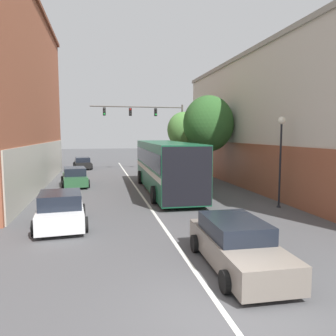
# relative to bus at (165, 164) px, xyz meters

# --- Properties ---
(ground_plane) EXTENTS (160.00, 160.00, 0.00)m
(ground_plane) POSITION_rel_bus_xyz_m (-1.77, -14.96, -1.86)
(ground_plane) COLOR #4C4C4F
(lane_center_line) EXTENTS (0.14, 43.52, 0.01)m
(lane_center_line) POSITION_rel_bus_xyz_m (-1.77, 0.79, -1.86)
(lane_center_line) COLOR silver
(lane_center_line) RESTS_ON ground_plane
(building_right_storefront) EXTENTS (6.74, 25.52, 9.54)m
(building_right_storefront) POSITION_rel_bus_xyz_m (8.93, 0.50, 3.02)
(building_right_storefront) COLOR beige
(building_right_storefront) RESTS_ON ground_plane
(bus) EXTENTS (3.12, 12.09, 3.31)m
(bus) POSITION_rel_bus_xyz_m (0.00, 0.00, 0.00)
(bus) COLOR #145133
(bus) RESTS_ON ground_plane
(hatchback_foreground) EXTENTS (2.05, 4.62, 1.37)m
(hatchback_foreground) POSITION_rel_bus_xyz_m (-0.48, -12.73, -1.21)
(hatchback_foreground) COLOR slate
(hatchback_foreground) RESTS_ON ground_plane
(parked_car_left_near) EXTENTS (2.28, 4.31, 1.40)m
(parked_car_left_near) POSITION_rel_bus_xyz_m (-6.15, 3.63, -1.20)
(parked_car_left_near) COLOR #285633
(parked_car_left_near) RESTS_ON ground_plane
(parked_car_left_mid) EXTENTS (2.24, 3.97, 1.29)m
(parked_car_left_mid) POSITION_rel_bus_xyz_m (-6.14, 15.82, -1.25)
(parked_car_left_mid) COLOR black
(parked_car_left_mid) RESTS_ON ground_plane
(parked_car_left_far) EXTENTS (2.33, 4.17, 1.46)m
(parked_car_left_far) POSITION_rel_bus_xyz_m (-5.97, -7.27, -1.18)
(parked_car_left_far) COLOR silver
(parked_car_left_far) RESTS_ON ground_plane
(traffic_signal_gantry) EXTENTS (9.62, 0.36, 6.92)m
(traffic_signal_gantry) POSITION_rel_bus_xyz_m (1.20, 12.54, 3.33)
(traffic_signal_gantry) COLOR #514C47
(traffic_signal_gantry) RESTS_ON ground_plane
(street_lamp) EXTENTS (0.40, 0.40, 4.75)m
(street_lamp) POSITION_rel_bus_xyz_m (4.90, -5.96, 1.34)
(street_lamp) COLOR black
(street_lamp) RESTS_ON ground_plane
(street_tree_near) EXTENTS (3.87, 3.48, 6.76)m
(street_tree_near) POSITION_rel_bus_xyz_m (3.84, 2.48, 2.77)
(street_tree_near) COLOR #3D2D1E
(street_tree_near) RESTS_ON ground_plane
(street_tree_far) EXTENTS (3.29, 2.96, 6.07)m
(street_tree_far) POSITION_rel_bus_xyz_m (4.08, 10.85, 2.39)
(street_tree_far) COLOR #3D2D1E
(street_tree_far) RESTS_ON ground_plane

